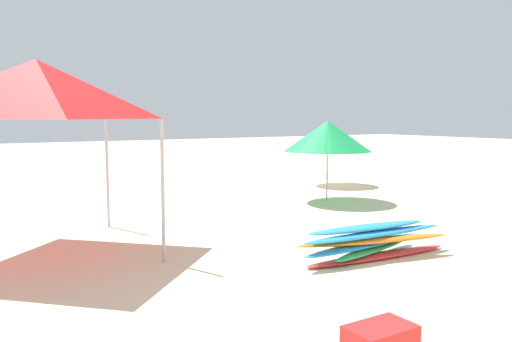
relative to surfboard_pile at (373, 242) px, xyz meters
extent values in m
ellipsoid|color=red|center=(0.07, -0.06, -0.20)|extent=(2.47, 0.45, 0.08)
ellipsoid|color=green|center=(0.11, 0.06, -0.12)|extent=(1.95, 0.72, 0.08)
ellipsoid|color=#268CCC|center=(-0.11, 0.05, -0.04)|extent=(2.32, 0.48, 0.08)
ellipsoid|color=orange|center=(-0.04, -0.07, 0.04)|extent=(2.35, 0.82, 0.08)
ellipsoid|color=#268CCC|center=(0.02, -0.04, 0.12)|extent=(2.47, 0.38, 0.08)
ellipsoid|color=#268CCC|center=(-0.04, 0.06, 0.20)|extent=(2.04, 0.47, 0.08)
cylinder|color=#B2B2B7|center=(-2.58, 1.40, 0.75)|extent=(0.05, 0.05, 1.97)
cylinder|color=#B2B2B7|center=(-2.58, 4.07, 0.75)|extent=(0.05, 0.05, 1.97)
pyramid|color=red|center=(-3.92, 2.74, 2.16)|extent=(2.67, 2.67, 0.85)
cylinder|color=beige|center=(2.67, 4.22, 0.72)|extent=(0.04, 0.04, 1.91)
cone|color=#19994C|center=(2.67, 4.22, 1.31)|extent=(2.06, 2.06, 0.72)
cylinder|color=beige|center=(4.59, 6.50, 0.66)|extent=(0.04, 0.04, 1.81)
cone|color=white|center=(4.59, 6.50, 1.25)|extent=(1.81, 1.81, 0.63)
camera|label=1|loc=(-5.19, -5.19, 1.77)|focal=36.11mm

